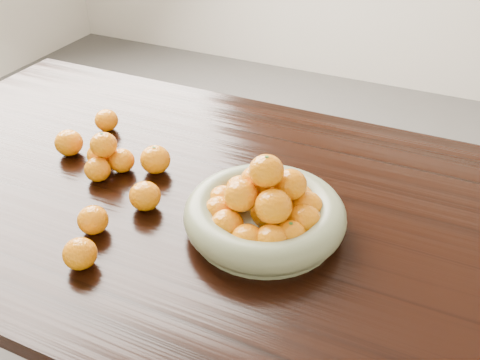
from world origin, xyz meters
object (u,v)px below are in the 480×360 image
at_px(fruit_bowl, 265,211).
at_px(loose_orange_0, 155,160).
at_px(dining_table, 243,235).
at_px(orange_pyramid, 106,157).

relative_size(fruit_bowl, loose_orange_0, 4.57).
bearing_deg(dining_table, loose_orange_0, 172.04).
height_order(dining_table, fruit_bowl, fruit_bowl).
bearing_deg(dining_table, orange_pyramid, -177.40).
bearing_deg(fruit_bowl, loose_orange_0, 164.22).
distance_m(dining_table, orange_pyramid, 0.38).
bearing_deg(loose_orange_0, dining_table, -7.96).
height_order(dining_table, orange_pyramid, orange_pyramid).
bearing_deg(loose_orange_0, fruit_bowl, -15.78).
height_order(fruit_bowl, orange_pyramid, fruit_bowl).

